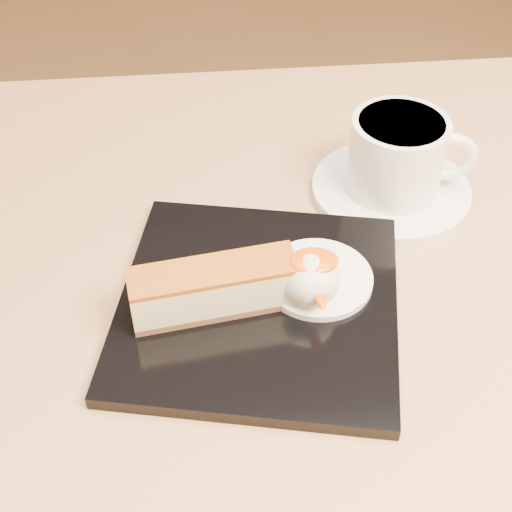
{
  "coord_description": "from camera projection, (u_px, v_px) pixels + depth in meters",
  "views": [
    {
      "loc": [
        -0.09,
        -0.37,
        1.15
      ],
      "look_at": [
        -0.05,
        0.04,
        0.76
      ],
      "focal_mm": 50.0,
      "sensor_mm": 36.0,
      "label": 1
    }
  ],
  "objects": [
    {
      "name": "mint_sprig",
      "position": [
        278.0,
        257.0,
        0.59
      ],
      "size": [
        0.03,
        0.02,
        0.0
      ],
      "color": "#2A813B",
      "rests_on": "cream_smear"
    },
    {
      "name": "ice_cream_scoop",
      "position": [
        310.0,
        279.0,
        0.55
      ],
      "size": [
        0.05,
        0.05,
        0.05
      ],
      "primitive_type": "sphere",
      "color": "white",
      "rests_on": "cream_smear"
    },
    {
      "name": "mango_sauce",
      "position": [
        314.0,
        261.0,
        0.54
      ],
      "size": [
        0.04,
        0.03,
        0.01
      ],
      "primitive_type": "ellipsoid",
      "color": "#ED5607",
      "rests_on": "ice_cream_scoop"
    },
    {
      "name": "saucer",
      "position": [
        391.0,
        190.0,
        0.68
      ],
      "size": [
        0.15,
        0.15,
        0.01
      ],
      "primitive_type": "cylinder",
      "color": "white",
      "rests_on": "table"
    },
    {
      "name": "cream_smear",
      "position": [
        318.0,
        278.0,
        0.58
      ],
      "size": [
        0.09,
        0.09,
        0.01
      ],
      "primitive_type": "cylinder",
      "color": "white",
      "rests_on": "dessert_plate"
    },
    {
      "name": "coffee_cup",
      "position": [
        399.0,
        154.0,
        0.65
      ],
      "size": [
        0.12,
        0.09,
        0.07
      ],
      "rotation": [
        0.0,
        0.0,
        -0.16
      ],
      "color": "white",
      "rests_on": "saucer"
    },
    {
      "name": "dessert_plate",
      "position": [
        258.0,
        304.0,
        0.57
      ],
      "size": [
        0.26,
        0.26,
        0.01
      ],
      "primitive_type": "cube",
      "rotation": [
        0.0,
        0.0,
        -0.21
      ],
      "color": "black",
      "rests_on": "table"
    },
    {
      "name": "cheesecake",
      "position": [
        214.0,
        288.0,
        0.55
      ],
      "size": [
        0.13,
        0.05,
        0.04
      ],
      "rotation": [
        0.0,
        0.0,
        0.14
      ],
      "color": "brown",
      "rests_on": "dessert_plate"
    },
    {
      "name": "table",
      "position": [
        315.0,
        428.0,
        0.67
      ],
      "size": [
        0.8,
        0.8,
        0.72
      ],
      "color": "black",
      "rests_on": "ground"
    }
  ]
}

